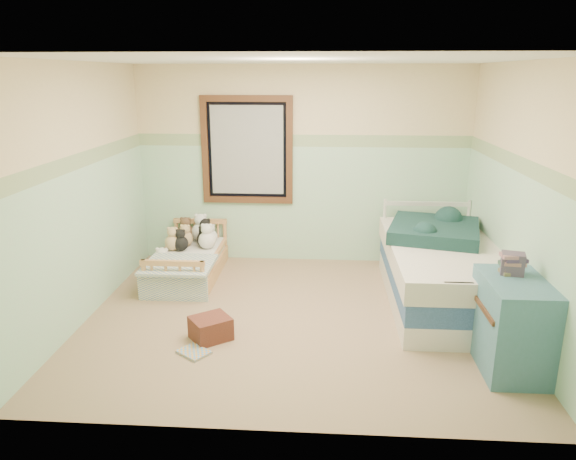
# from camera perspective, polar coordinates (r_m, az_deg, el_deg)

# --- Properties ---
(floor) EXTENTS (4.20, 3.60, 0.02)m
(floor) POSITION_cam_1_polar(r_m,az_deg,el_deg) (5.49, 0.66, -9.44)
(floor) COLOR #927458
(floor) RESTS_ON ground
(ceiling) EXTENTS (4.20, 3.60, 0.02)m
(ceiling) POSITION_cam_1_polar(r_m,az_deg,el_deg) (4.94, 0.76, 17.89)
(ceiling) COLOR white
(ceiling) RESTS_ON wall_back
(wall_back) EXTENTS (4.20, 0.04, 2.50)m
(wall_back) POSITION_cam_1_polar(r_m,az_deg,el_deg) (6.83, 1.54, 6.85)
(wall_back) COLOR beige
(wall_back) RESTS_ON floor
(wall_front) EXTENTS (4.20, 0.04, 2.50)m
(wall_front) POSITION_cam_1_polar(r_m,az_deg,el_deg) (3.34, -0.99, -3.38)
(wall_front) COLOR beige
(wall_front) RESTS_ON floor
(wall_left) EXTENTS (0.04, 3.60, 2.50)m
(wall_left) POSITION_cam_1_polar(r_m,az_deg,el_deg) (5.59, -21.39, 3.57)
(wall_left) COLOR beige
(wall_left) RESTS_ON floor
(wall_right) EXTENTS (0.04, 3.60, 2.50)m
(wall_right) POSITION_cam_1_polar(r_m,az_deg,el_deg) (5.38, 23.66, 2.87)
(wall_right) COLOR beige
(wall_right) RESTS_ON floor
(wainscot_mint) EXTENTS (4.20, 0.01, 1.50)m
(wainscot_mint) POSITION_cam_1_polar(r_m,az_deg,el_deg) (6.92, 1.50, 2.74)
(wainscot_mint) COLOR #A6CAAE
(wainscot_mint) RESTS_ON floor
(border_strip) EXTENTS (4.20, 0.01, 0.15)m
(border_strip) POSITION_cam_1_polar(r_m,az_deg,el_deg) (6.77, 1.55, 9.54)
(border_strip) COLOR #567955
(border_strip) RESTS_ON wall_back
(window_frame) EXTENTS (1.16, 0.06, 1.36)m
(window_frame) POSITION_cam_1_polar(r_m,az_deg,el_deg) (6.83, -4.41, 8.50)
(window_frame) COLOR #452B17
(window_frame) RESTS_ON wall_back
(window_blinds) EXTENTS (0.92, 0.01, 1.12)m
(window_blinds) POSITION_cam_1_polar(r_m,az_deg,el_deg) (6.84, -4.40, 8.51)
(window_blinds) COLOR beige
(window_blinds) RESTS_ON window_frame
(toddler_bed_frame) EXTENTS (0.71, 1.41, 0.18)m
(toddler_bed_frame) POSITION_cam_1_polar(r_m,az_deg,el_deg) (6.60, -10.52, -4.20)
(toddler_bed_frame) COLOR tan
(toddler_bed_frame) RESTS_ON floor
(toddler_mattress) EXTENTS (0.65, 1.35, 0.12)m
(toddler_mattress) POSITION_cam_1_polar(r_m,az_deg,el_deg) (6.55, -10.59, -2.96)
(toddler_mattress) COLOR white
(toddler_mattress) RESTS_ON toddler_bed_frame
(patchwork_quilt) EXTENTS (0.77, 0.71, 0.03)m
(patchwork_quilt) POSITION_cam_1_polar(r_m,az_deg,el_deg) (6.13, -11.62, -3.65)
(patchwork_quilt) COLOR #6482B0
(patchwork_quilt) RESTS_ON toddler_mattress
(plush_bed_brown) EXTENTS (0.21, 0.21, 0.21)m
(plush_bed_brown) POSITION_cam_1_polar(r_m,az_deg,el_deg) (7.00, -10.87, -0.29)
(plush_bed_brown) COLOR brown
(plush_bed_brown) RESTS_ON toddler_mattress
(plush_bed_white) EXTENTS (0.25, 0.25, 0.25)m
(plush_bed_white) POSITION_cam_1_polar(r_m,az_deg,el_deg) (6.95, -9.28, -0.20)
(plush_bed_white) COLOR silver
(plush_bed_white) RESTS_ON toddler_mattress
(plush_bed_tan) EXTENTS (0.19, 0.19, 0.19)m
(plush_bed_tan) POSITION_cam_1_polar(r_m,az_deg,el_deg) (6.79, -10.91, -0.93)
(plush_bed_tan) COLOR tan
(plush_bed_tan) RESTS_ON toddler_mattress
(plush_bed_dark) EXTENTS (0.18, 0.18, 0.18)m
(plush_bed_dark) POSITION_cam_1_polar(r_m,az_deg,el_deg) (6.73, -9.01, -1.01)
(plush_bed_dark) COLOR black
(plush_bed_dark) RESTS_ON toddler_mattress
(plush_floor_cream) EXTENTS (0.24, 0.24, 0.24)m
(plush_floor_cream) POSITION_cam_1_polar(r_m,az_deg,el_deg) (6.71, -13.26, -3.76)
(plush_floor_cream) COLOR white
(plush_floor_cream) RESTS_ON floor
(plush_floor_tan) EXTENTS (0.22, 0.22, 0.22)m
(plush_floor_tan) POSITION_cam_1_polar(r_m,az_deg,el_deg) (6.33, -12.82, -5.08)
(plush_floor_tan) COLOR tan
(plush_floor_tan) RESTS_ON floor
(twin_bed_frame) EXTENTS (1.08, 2.16, 0.22)m
(twin_bed_frame) POSITION_cam_1_polar(r_m,az_deg,el_deg) (6.00, 15.97, -6.53)
(twin_bed_frame) COLOR silver
(twin_bed_frame) RESTS_ON floor
(twin_boxspring) EXTENTS (1.08, 2.16, 0.22)m
(twin_boxspring) POSITION_cam_1_polar(r_m,az_deg,el_deg) (5.92, 16.14, -4.57)
(twin_boxspring) COLOR navy
(twin_boxspring) RESTS_ON twin_bed_frame
(twin_mattress) EXTENTS (1.13, 2.21, 0.22)m
(twin_mattress) POSITION_cam_1_polar(r_m,az_deg,el_deg) (5.85, 16.31, -2.55)
(twin_mattress) COLOR silver
(twin_mattress) RESTS_ON twin_boxspring
(teal_blanket) EXTENTS (1.13, 1.17, 0.14)m
(teal_blanket) POSITION_cam_1_polar(r_m,az_deg,el_deg) (6.06, 15.40, -0.02)
(teal_blanket) COLOR #122E2B
(teal_blanket) RESTS_ON twin_mattress
(dresser) EXTENTS (0.49, 0.78, 0.78)m
(dresser) POSITION_cam_1_polar(r_m,az_deg,el_deg) (4.83, 22.84, -9.33)
(dresser) COLOR teal
(dresser) RESTS_ON floor
(book_stack) EXTENTS (0.21, 0.18, 0.18)m
(book_stack) POSITION_cam_1_polar(r_m,az_deg,el_deg) (4.78, 22.92, -3.33)
(book_stack) COLOR brown
(book_stack) RESTS_ON dresser
(red_pillow) EXTENTS (0.45, 0.44, 0.21)m
(red_pillow) POSITION_cam_1_polar(r_m,az_deg,el_deg) (5.09, -8.28, -10.36)
(red_pillow) COLOR brown
(red_pillow) RESTS_ON floor
(floor_book) EXTENTS (0.33, 0.32, 0.02)m
(floor_book) POSITION_cam_1_polar(r_m,az_deg,el_deg) (4.90, -10.04, -12.76)
(floor_book) COLOR gold
(floor_book) RESTS_ON floor
(extra_plush_0) EXTENTS (0.17, 0.17, 0.17)m
(extra_plush_0) POSITION_cam_1_polar(r_m,az_deg,el_deg) (6.87, -8.25, -0.67)
(extra_plush_0) COLOR silver
(extra_plush_0) RESTS_ON toddler_mattress
(extra_plush_1) EXTENTS (0.18, 0.18, 0.18)m
(extra_plush_1) POSITION_cam_1_polar(r_m,az_deg,el_deg) (6.62, -11.40, -1.42)
(extra_plush_1) COLOR black
(extra_plush_1) RESTS_ON toddler_mattress
(extra_plush_2) EXTENTS (0.22, 0.22, 0.22)m
(extra_plush_2) POSITION_cam_1_polar(r_m,az_deg,el_deg) (6.64, -8.65, -1.08)
(extra_plush_2) COLOR white
(extra_plush_2) RESTS_ON toddler_mattress
(extra_plush_3) EXTENTS (0.21, 0.21, 0.21)m
(extra_plush_3) POSITION_cam_1_polar(r_m,az_deg,el_deg) (6.89, -8.84, -0.44)
(extra_plush_3) COLOR black
(extra_plush_3) RESTS_ON toddler_mattress
(extra_plush_4) EXTENTS (0.20, 0.20, 0.20)m
(extra_plush_4) POSITION_cam_1_polar(r_m,az_deg,el_deg) (6.65, -12.20, -1.31)
(extra_plush_4) COLOR tan
(extra_plush_4) RESTS_ON toddler_mattress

